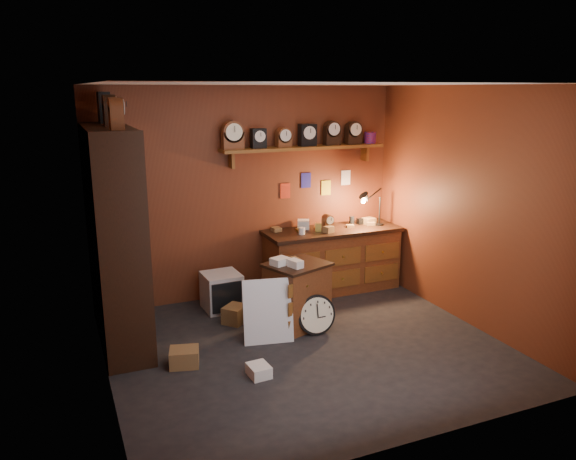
% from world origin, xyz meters
% --- Properties ---
extents(floor, '(4.00, 4.00, 0.00)m').
position_xyz_m(floor, '(0.00, 0.00, 0.00)').
color(floor, black).
rests_on(floor, ground).
extents(room_shell, '(4.02, 3.62, 2.71)m').
position_xyz_m(room_shell, '(0.04, 0.11, 1.72)').
color(room_shell, brown).
rests_on(room_shell, ground).
extents(shelving_unit, '(0.47, 1.60, 2.58)m').
position_xyz_m(shelving_unit, '(-1.79, 0.98, 1.25)').
color(shelving_unit, black).
rests_on(shelving_unit, ground).
extents(workbench, '(1.84, 0.66, 1.36)m').
position_xyz_m(workbench, '(1.05, 1.47, 0.47)').
color(workbench, brown).
rests_on(workbench, ground).
extents(low_cabinet, '(0.80, 0.74, 0.84)m').
position_xyz_m(low_cabinet, '(0.14, 0.57, 0.41)').
color(low_cabinet, brown).
rests_on(low_cabinet, ground).
extents(big_round_clock, '(0.45, 0.16, 0.45)m').
position_xyz_m(big_round_clock, '(0.24, 0.29, 0.22)').
color(big_round_clock, black).
rests_on(big_round_clock, ground).
extents(white_panel, '(0.56, 0.25, 0.71)m').
position_xyz_m(white_panel, '(-0.32, 0.30, 0.00)').
color(white_panel, silver).
rests_on(white_panel, ground).
extents(mini_fridge, '(0.46, 0.48, 0.46)m').
position_xyz_m(mini_fridge, '(-0.52, 1.39, 0.23)').
color(mini_fridge, silver).
rests_on(mini_fridge, ground).
extents(floor_box_a, '(0.33, 0.30, 0.17)m').
position_xyz_m(floor_box_a, '(-1.28, 0.12, 0.09)').
color(floor_box_a, olive).
rests_on(floor_box_a, ground).
extents(floor_box_b, '(0.20, 0.24, 0.11)m').
position_xyz_m(floor_box_b, '(-0.68, -0.37, 0.06)').
color(floor_box_b, white).
rests_on(floor_box_b, ground).
extents(floor_box_c, '(0.35, 0.35, 0.20)m').
position_xyz_m(floor_box_c, '(-0.50, 0.93, 0.10)').
color(floor_box_c, olive).
rests_on(floor_box_c, ground).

